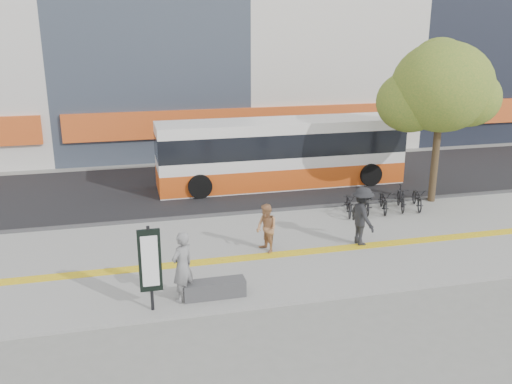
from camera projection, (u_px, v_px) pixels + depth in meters
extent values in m
plane|color=slate|center=(296.00, 270.00, 15.87)|extent=(120.00, 120.00, 0.00)
cube|color=gray|center=(281.00, 249.00, 17.25)|extent=(40.00, 7.00, 0.08)
cube|color=yellow|center=(286.00, 254.00, 16.77)|extent=(40.00, 0.45, 0.01)
cube|color=black|center=(234.00, 185.00, 24.22)|extent=(40.00, 8.00, 0.06)
cube|color=#343436|center=(255.00, 213.00, 20.49)|extent=(40.00, 0.25, 0.14)
cube|color=#D1521E|center=(251.00, 121.00, 28.79)|extent=(19.00, 0.50, 1.40)
cube|color=#343436|center=(215.00, 289.00, 14.07)|extent=(1.60, 0.45, 0.45)
cylinder|color=black|center=(150.00, 269.00, 13.17)|extent=(0.08, 0.08, 2.20)
cube|color=black|center=(150.00, 261.00, 13.10)|extent=(0.55, 0.08, 1.60)
cube|color=white|center=(150.00, 261.00, 13.06)|extent=(0.40, 0.02, 1.30)
cylinder|color=#352618|center=(435.00, 162.00, 21.40)|extent=(0.28, 0.28, 3.20)
ellipsoid|color=#426B23|center=(442.00, 87.00, 20.54)|extent=(3.80, 3.80, 3.42)
ellipsoid|color=#426B23|center=(410.00, 102.00, 20.95)|extent=(2.60, 2.60, 2.34)
ellipsoid|color=#426B23|center=(468.00, 98.00, 20.49)|extent=(2.40, 2.40, 2.16)
ellipsoid|color=#426B23|center=(440.00, 63.00, 21.12)|extent=(2.20, 2.20, 1.98)
cube|color=silver|center=(281.00, 153.00, 23.79)|extent=(10.74, 2.24, 2.87)
cube|color=#C14914|center=(281.00, 173.00, 24.07)|extent=(10.76, 2.26, 0.90)
cube|color=black|center=(281.00, 142.00, 23.65)|extent=(10.76, 2.26, 0.98)
cylinder|color=black|center=(200.00, 186.00, 22.16)|extent=(0.98, 0.31, 0.98)
cylinder|color=black|center=(193.00, 172.00, 24.24)|extent=(0.98, 0.31, 0.98)
cylinder|color=black|center=(370.00, 175.00, 23.89)|extent=(0.98, 0.31, 0.98)
cylinder|color=black|center=(350.00, 163.00, 25.97)|extent=(0.98, 0.31, 0.98)
imported|color=black|center=(349.00, 203.00, 20.21)|extent=(1.05, 1.71, 0.85)
imported|color=black|center=(367.00, 201.00, 20.35)|extent=(0.92, 1.63, 0.94)
imported|color=black|center=(384.00, 200.00, 20.53)|extent=(1.05, 1.71, 0.85)
imported|color=black|center=(401.00, 198.00, 20.68)|extent=(0.92, 1.63, 0.94)
imported|color=black|center=(418.00, 198.00, 20.85)|extent=(1.05, 1.71, 0.85)
imported|color=black|center=(182.00, 267.00, 13.68)|extent=(0.81, 0.77, 1.86)
imported|color=#AC764C|center=(266.00, 228.00, 16.74)|extent=(0.77, 0.88, 1.52)
imported|color=black|center=(362.00, 216.00, 17.28)|extent=(0.82, 1.29, 1.90)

